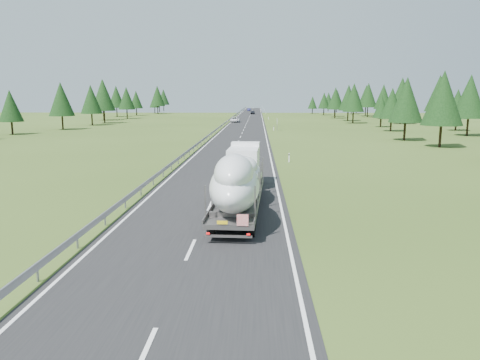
{
  "coord_description": "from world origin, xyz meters",
  "views": [
    {
      "loc": [
        3.07,
        -20.62,
        6.94
      ],
      "look_at": [
        1.98,
        8.23,
        1.84
      ],
      "focal_mm": 35.0,
      "sensor_mm": 36.0,
      "label": 1
    }
  ],
  "objects_px": {
    "highway_sign": "(277,122)",
    "distant_van": "(235,120)",
    "boat_truck": "(240,176)",
    "distant_car_dark": "(253,112)",
    "distant_car_blue": "(249,110)"
  },
  "relations": [
    {
      "from": "distant_van",
      "to": "distant_car_blue",
      "type": "distance_m",
      "value": 115.95
    },
    {
      "from": "highway_sign",
      "to": "distant_car_dark",
      "type": "xyz_separation_m",
      "value": [
        -6.35,
        100.61,
        -1.02
      ]
    },
    {
      "from": "highway_sign",
      "to": "distant_van",
      "type": "relative_size",
      "value": 0.47
    },
    {
      "from": "highway_sign",
      "to": "distant_van",
      "type": "xyz_separation_m",
      "value": [
        -10.57,
        33.04,
        -1.04
      ]
    },
    {
      "from": "highway_sign",
      "to": "boat_truck",
      "type": "height_order",
      "value": "boat_truck"
    },
    {
      "from": "distant_van",
      "to": "distant_car_blue",
      "type": "relative_size",
      "value": 1.28
    },
    {
      "from": "boat_truck",
      "to": "highway_sign",
      "type": "bearing_deg",
      "value": 85.84
    },
    {
      "from": "distant_car_blue",
      "to": "highway_sign",
      "type": "bearing_deg",
      "value": -81.46
    },
    {
      "from": "highway_sign",
      "to": "boat_truck",
      "type": "distance_m",
      "value": 71.9
    },
    {
      "from": "boat_truck",
      "to": "distant_car_blue",
      "type": "distance_m",
      "value": 220.72
    },
    {
      "from": "highway_sign",
      "to": "distant_van",
      "type": "height_order",
      "value": "highway_sign"
    },
    {
      "from": "highway_sign",
      "to": "boat_truck",
      "type": "relative_size",
      "value": 0.14
    },
    {
      "from": "distant_van",
      "to": "boat_truck",
      "type": "bearing_deg",
      "value": -85.91
    },
    {
      "from": "boat_truck",
      "to": "distant_car_dark",
      "type": "distance_m",
      "value": 172.33
    },
    {
      "from": "boat_truck",
      "to": "distant_van",
      "type": "bearing_deg",
      "value": 92.92
    }
  ]
}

